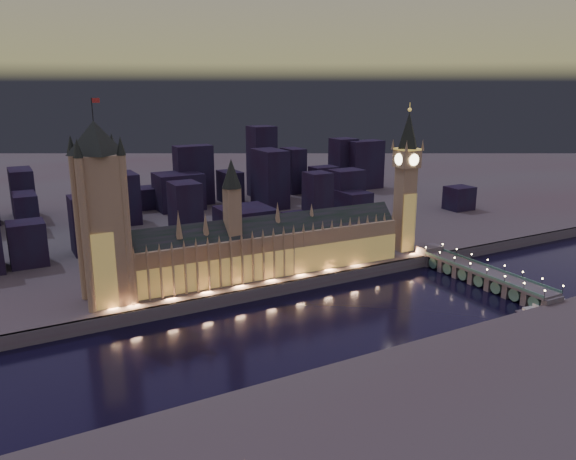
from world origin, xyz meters
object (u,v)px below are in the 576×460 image
westminster_bridge (479,275)px  victoria_tower (101,205)px  elizabeth_tower (406,170)px  river_boat (552,307)px  palace_of_westminster (260,248)px

westminster_bridge → victoria_tower: bearing=164.1°
victoria_tower → elizabeth_tower: (218.00, 0.00, 3.75)m
elizabeth_tower → river_boat: (15.23, -119.20, -67.43)m
palace_of_westminster → river_boat: (135.13, -119.02, -24.81)m
river_boat → elizabeth_tower: bearing=97.3°
palace_of_westminster → westminster_bridge: (131.45, -65.20, -20.38)m
river_boat → palace_of_westminster: bearing=138.6°
palace_of_westminster → westminster_bridge: 148.14m
palace_of_westminster → victoria_tower: size_ratio=1.75×
victoria_tower → elizabeth_tower: victoria_tower is taller
elizabeth_tower → river_boat: 137.80m
elizabeth_tower → victoria_tower: bearing=-180.0°
palace_of_westminster → westminster_bridge: bearing=-26.4°
palace_of_westminster → elizabeth_tower: bearing=0.1°
river_boat → westminster_bridge: bearing=93.9°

